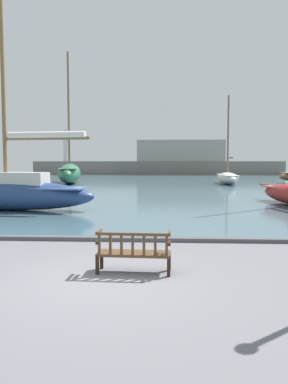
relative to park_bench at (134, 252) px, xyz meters
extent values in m
plane|color=slate|center=(-0.56, -0.58, -0.47)|extent=(160.00, 160.00, 0.00)
cube|color=#476670|center=(-0.56, 43.42, -0.43)|extent=(100.00, 80.00, 0.08)
cube|color=#4C4C50|center=(-0.56, 3.27, -0.41)|extent=(40.00, 0.30, 0.12)
cube|color=black|center=(-0.75, 0.29, -0.26)|extent=(0.07, 0.07, 0.42)
cube|color=black|center=(0.78, 0.23, -0.26)|extent=(0.07, 0.07, 0.42)
cube|color=black|center=(-0.77, -0.16, -0.26)|extent=(0.07, 0.07, 0.42)
cube|color=black|center=(0.76, -0.22, -0.26)|extent=(0.07, 0.07, 0.42)
cube|color=#4C331E|center=(0.00, 0.04, -0.05)|extent=(1.62, 0.59, 0.06)
cube|color=#4C331E|center=(-0.01, -0.18, 0.42)|extent=(1.60, 0.12, 0.06)
cube|color=#4C331E|center=(-0.73, -0.15, 0.19)|extent=(0.06, 0.04, 0.41)
cube|color=#4C331E|center=(-0.49, -0.16, 0.19)|extent=(0.06, 0.04, 0.41)
cube|color=#4C331E|center=(-0.25, -0.17, 0.19)|extent=(0.06, 0.04, 0.41)
cube|color=#4C331E|center=(-0.01, -0.18, 0.19)|extent=(0.06, 0.04, 0.41)
cube|color=#4C331E|center=(0.23, -0.19, 0.19)|extent=(0.06, 0.04, 0.41)
cube|color=#4C331E|center=(0.47, -0.20, 0.19)|extent=(0.06, 0.04, 0.41)
cube|color=#4C331E|center=(0.71, -0.21, 0.19)|extent=(0.06, 0.04, 0.41)
cube|color=black|center=(-0.77, -0.02, 0.22)|extent=(0.07, 0.30, 0.06)
cube|color=#4C331E|center=(-0.77, 0.07, 0.43)|extent=(0.08, 0.47, 0.04)
cube|color=black|center=(0.77, -0.09, 0.22)|extent=(0.07, 0.30, 0.06)
cube|color=#4C331E|center=(0.77, 0.00, 0.43)|extent=(0.08, 0.47, 0.04)
ellipsoid|color=#2D6647|center=(-9.56, 31.98, 0.66)|extent=(4.38, 10.80, 2.10)
cube|color=#5B9375|center=(-9.56, 31.98, 1.24)|extent=(3.55, 9.45, 0.08)
cylinder|color=brown|center=(-9.61, 32.24, 7.42)|extent=(0.24, 0.24, 12.29)
cylinder|color=brown|center=(-9.13, 29.86, 4.70)|extent=(1.14, 4.80, 0.19)
cylinder|color=silver|center=(-9.13, 29.86, 4.89)|extent=(1.23, 4.36, 0.38)
cylinder|color=brown|center=(6.97, 16.04, 0.50)|extent=(0.36, 1.10, 0.13)
ellipsoid|color=navy|center=(-6.78, 9.70, 0.31)|extent=(8.61, 2.93, 1.40)
cube|color=#516B9E|center=(-6.78, 9.70, 0.70)|extent=(7.55, 2.33, 0.08)
cube|color=beige|center=(-6.15, 9.62, 1.09)|extent=(2.49, 1.35, 0.70)
cylinder|color=brown|center=(-6.99, 9.72, 6.13)|extent=(0.20, 0.20, 10.78)
cylinder|color=brown|center=(-4.88, 9.47, 3.04)|extent=(4.22, 0.65, 0.16)
cylinder|color=silver|center=(-4.88, 9.47, 3.20)|extent=(3.82, 0.76, 0.31)
ellipsoid|color=silver|center=(7.28, 31.42, 0.21)|extent=(1.97, 6.36, 1.20)
cube|color=white|center=(7.28, 31.42, 0.54)|extent=(1.49, 5.59, 0.08)
cylinder|color=brown|center=(7.28, 31.58, 4.67)|extent=(0.19, 0.19, 8.17)
cylinder|color=brown|center=(7.30, 30.33, 2.32)|extent=(0.18, 2.49, 0.15)
cube|color=slate|center=(-0.56, 58.78, 0.76)|extent=(44.23, 2.40, 2.46)
cube|color=gray|center=(3.59, 58.78, 3.86)|extent=(15.43, 2.00, 3.74)
cylinder|color=beige|center=(-16.93, 58.78, 3.99)|extent=(1.00, 1.00, 4.01)
camera|label=1|loc=(0.65, -7.96, 1.96)|focal=35.00mm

